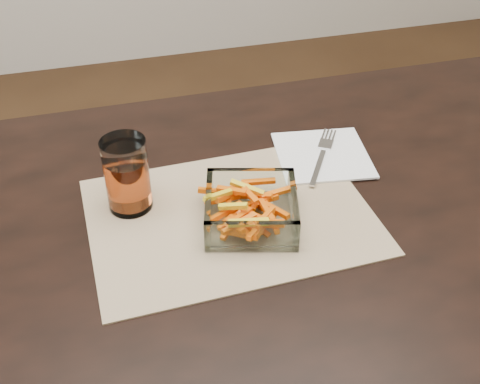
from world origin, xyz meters
The scene contains 6 objects.
dining_table centered at (0.00, 0.00, 0.66)m, with size 1.60×0.90×0.75m.
placemat centered at (-0.13, 0.04, 0.75)m, with size 0.45×0.33×0.00m, color tan.
glass_bowl centered at (-0.11, 0.01, 0.78)m, with size 0.17×0.17×0.06m.
tumbler centered at (-0.28, 0.10, 0.81)m, with size 0.07×0.07×0.13m.
napkin centered at (0.07, 0.15, 0.76)m, with size 0.16×0.16×0.00m, color white.
fork centered at (0.07, 0.15, 0.76)m, with size 0.11×0.17×0.00m.
Camera 1 is at (-0.32, -0.68, 1.38)m, focal length 45.00 mm.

